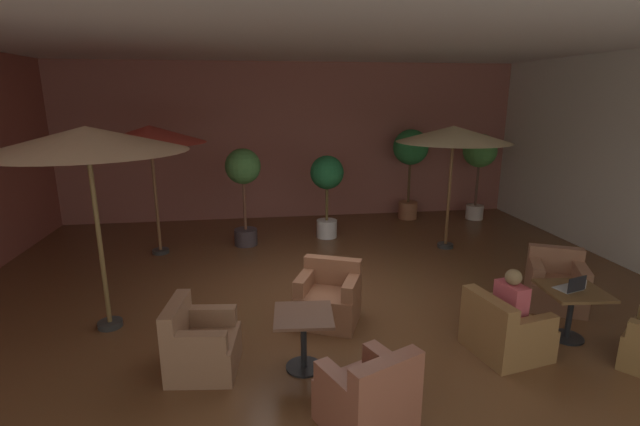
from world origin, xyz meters
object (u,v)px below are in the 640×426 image
Objects in this scene: potted_tree_mid_left at (243,179)px; iced_drink_cup at (583,284)px; cafe_table_front_left at (572,301)px; cafe_table_front_right at (304,329)px; armchair_front_left_east at (556,285)px; patio_umbrella_tall_red at (87,140)px; potted_tree_mid_right at (410,155)px; armchair_front_right_south at (368,399)px; patio_umbrella_near_wall at (150,135)px; armchair_front_right_east at (200,345)px; patron_blue_shirt at (511,299)px; armchair_front_left_south at (504,331)px; open_laptop at (572,286)px; patio_umbrella_center_beige at (453,135)px; potted_tree_left_corner at (327,182)px; armchair_front_right_north at (328,299)px; potted_tree_right_corner at (479,158)px.

potted_tree_mid_left is 18.35× the size of iced_drink_cup.
cafe_table_front_right is (-3.43, -0.16, -0.02)m from cafe_table_front_left.
patio_umbrella_tall_red is at bearing 177.68° from armchair_front_left_east.
armchair_front_right_south is at bearing -111.77° from potted_tree_mid_right.
potted_tree_mid_left is at bearing 9.78° from patio_umbrella_near_wall.
armchair_front_right_east reaches higher than cafe_table_front_left.
potted_tree_mid_right is (4.51, 5.99, 1.30)m from armchair_front_right_east.
patio_umbrella_tall_red reaches higher than potted_tree_mid_right.
patio_umbrella_tall_red is 3.99× the size of patron_blue_shirt.
armchair_front_left_south is 1.07m from open_laptop.
potted_tree_mid_left is (-1.18, 5.66, 1.08)m from armchair_front_right_south.
armchair_front_left_south is 0.38× the size of patio_umbrella_center_beige.
patio_umbrella_center_beige is 1.10× the size of potted_tree_mid_right.
patio_umbrella_center_beige is at bearing -24.59° from potted_tree_left_corner.
armchair_front_right_north reaches higher than iced_drink_cup.
patio_umbrella_tall_red is at bearing 141.05° from armchair_front_right_south.
armchair_front_right_north is 3.26m from iced_drink_cup.
armchair_front_right_south is at bearing -120.65° from patio_umbrella_center_beige.
patron_blue_shirt is at bearing -55.46° from potted_tree_mid_left.
cafe_table_front_left is 0.35× the size of potted_tree_mid_right.
patron_blue_shirt is at bearing 27.54° from armchair_front_right_south.
potted_tree_right_corner reaches higher than patron_blue_shirt.
armchair_front_right_north is 1.87m from armchair_front_right_east.
armchair_front_left_south is at bearing -113.79° from potted_tree_right_corner.
potted_tree_left_corner is (0.60, 3.80, 0.91)m from armchair_front_right_north.
iced_drink_cup is 0.19m from open_laptop.
patio_umbrella_tall_red is at bearing -157.05° from patio_umbrella_center_beige.
patio_umbrella_near_wall is at bearing 144.16° from open_laptop.
patio_umbrella_center_beige is at bearing 43.37° from armchair_front_right_north.
cafe_table_front_left is at bearing -116.24° from armchair_front_left_east.
armchair_front_left_east is 0.42× the size of patio_umbrella_center_beige.
patio_umbrella_near_wall is at bearing 87.92° from patio_umbrella_tall_red.
armchair_front_right_north is at bearing -71.66° from potted_tree_mid_left.
cafe_table_front_right is at bearing -177.31° from cafe_table_front_left.
patio_umbrella_center_beige reaches higher than armchair_front_right_south.
armchair_front_left_east is 1.83m from patron_blue_shirt.
patio_umbrella_near_wall is at bearing 152.74° from armchair_front_left_east.
cafe_table_front_right is 1.05× the size of patron_blue_shirt.
potted_tree_left_corner is 4.09m from potted_tree_right_corner.
potted_tree_mid_right reaches higher than armchair_front_right_south.
armchair_front_left_south is at bearing -168.97° from patron_blue_shirt.
potted_tree_mid_left reaches higher than cafe_table_front_left.
armchair_front_left_south is at bearing -168.97° from cafe_table_front_left.
potted_tree_left_corner is 0.85× the size of potted_tree_right_corner.
cafe_table_front_right is 1.96× the size of open_laptop.
cafe_table_front_right is at bearing -61.02° from patio_umbrella_near_wall.
potted_tree_mid_left is 3.00× the size of patron_blue_shirt.
patio_umbrella_tall_red is (-6.37, 0.26, 2.19)m from armchair_front_left_east.
cafe_table_front_left is 0.37× the size of potted_tree_right_corner.
patio_umbrella_near_wall reaches higher than open_laptop.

